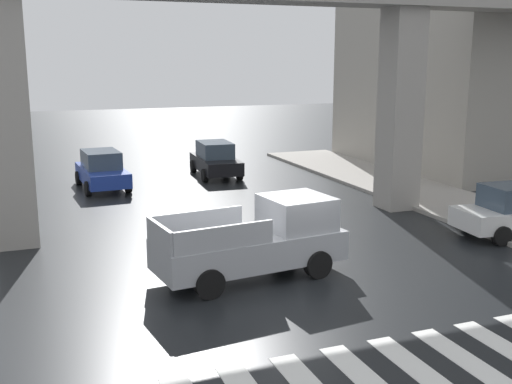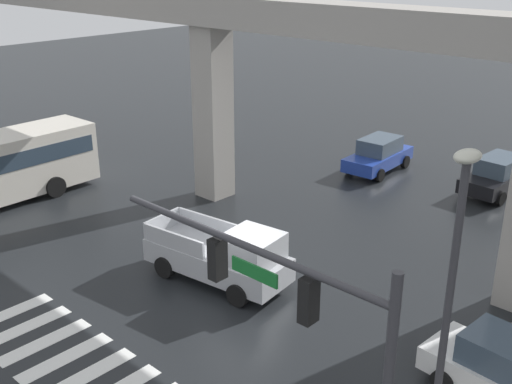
# 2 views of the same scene
# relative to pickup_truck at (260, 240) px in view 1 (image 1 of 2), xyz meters

# --- Properties ---
(ground_plane) EXTENTS (120.00, 120.00, 0.00)m
(ground_plane) POSITION_rel_pickup_truck_xyz_m (0.88, -0.08, -0.99)
(ground_plane) COLOR black
(crosswalk_stripes) EXTENTS (9.35, 2.80, 0.01)m
(crosswalk_stripes) POSITION_rel_pickup_truck_xyz_m (0.88, -5.96, -0.98)
(crosswalk_stripes) COLOR silver
(crosswalk_stripes) RESTS_ON ground
(elevated_overpass) EXTENTS (54.66, 1.84, 8.84)m
(elevated_overpass) POSITION_rel_pickup_truck_xyz_m (0.88, 5.41, 6.47)
(elevated_overpass) COLOR #9E9991
(elevated_overpass) RESTS_ON ground
(sidewalk_east) EXTENTS (4.00, 36.00, 0.15)m
(sidewalk_east) POSITION_rel_pickup_truck_xyz_m (10.23, 1.92, -0.91)
(sidewalk_east) COLOR #9E9991
(sidewalk_east) RESTS_ON ground
(pickup_truck) EXTENTS (5.29, 2.54, 2.08)m
(pickup_truck) POSITION_rel_pickup_truck_xyz_m (0.00, 0.00, 0.00)
(pickup_truck) COLOR #A8AAAF
(pickup_truck) RESTS_ON ground
(sedan_black) EXTENTS (2.16, 4.40, 1.72)m
(sedan_black) POSITION_rel_pickup_truck_xyz_m (3.26, 14.50, -0.14)
(sedan_black) COLOR black
(sedan_black) RESTS_ON ground
(sedan_blue) EXTENTS (2.15, 4.39, 1.72)m
(sedan_blue) POSITION_rel_pickup_truck_xyz_m (-2.46, 13.39, -0.14)
(sedan_blue) COLOR #1E3899
(sedan_blue) RESTS_ON ground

